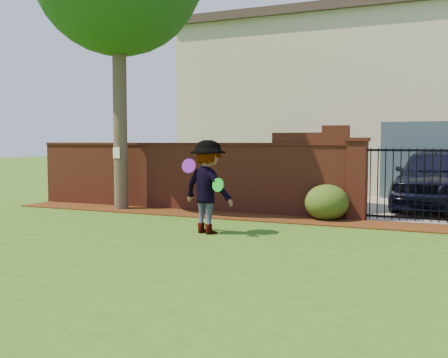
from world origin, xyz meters
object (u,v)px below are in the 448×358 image
at_px(frisbee_green, 218,185).
at_px(frisbee_purple, 189,166).
at_px(car, 435,178).
at_px(man, 206,187).

bearing_deg(frisbee_green, frisbee_purple, 169.58).
relative_size(car, frisbee_green, 18.62).
bearing_deg(man, frisbee_purple, 38.10).
distance_m(frisbee_purple, frisbee_green, 0.77).
bearing_deg(car, frisbee_green, -118.49).
bearing_deg(frisbee_green, man, 146.26).
distance_m(car, frisbee_purple, 7.23).
bearing_deg(frisbee_green, car, 58.48).
bearing_deg(man, frisbee_green, 165.12).
height_order(car, man, man).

